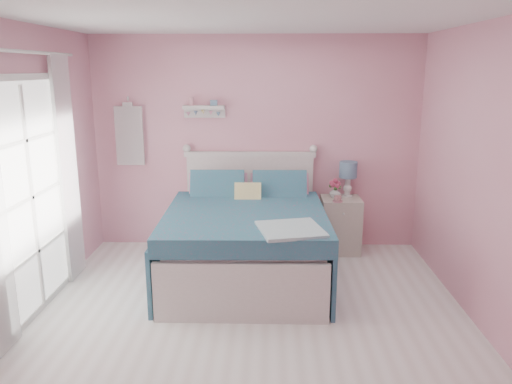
{
  "coord_description": "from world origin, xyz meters",
  "views": [
    {
      "loc": [
        0.17,
        -3.86,
        2.2
      ],
      "look_at": [
        0.03,
        1.2,
        0.95
      ],
      "focal_mm": 35.0,
      "sensor_mm": 36.0,
      "label": 1
    }
  ],
  "objects_px": {
    "vase": "(335,192)",
    "teacup": "(338,199)",
    "bed": "(246,240)",
    "table_lamp": "(348,172)",
    "nightstand": "(340,225)"
  },
  "relations": [
    {
      "from": "vase",
      "to": "teacup",
      "type": "relative_size",
      "value": 1.53
    },
    {
      "from": "nightstand",
      "to": "bed",
      "type": "bearing_deg",
      "value": -144.56
    },
    {
      "from": "nightstand",
      "to": "teacup",
      "type": "height_order",
      "value": "teacup"
    },
    {
      "from": "bed",
      "to": "vase",
      "type": "xyz_separation_m",
      "value": [
        1.04,
        0.82,
        0.34
      ]
    },
    {
      "from": "nightstand",
      "to": "table_lamp",
      "type": "xyz_separation_m",
      "value": [
        0.08,
        0.1,
        0.64
      ]
    },
    {
      "from": "nightstand",
      "to": "table_lamp",
      "type": "bearing_deg",
      "value": 51.34
    },
    {
      "from": "table_lamp",
      "to": "teacup",
      "type": "relative_size",
      "value": 4.86
    },
    {
      "from": "vase",
      "to": "teacup",
      "type": "bearing_deg",
      "value": -86.63
    },
    {
      "from": "bed",
      "to": "table_lamp",
      "type": "height_order",
      "value": "bed"
    },
    {
      "from": "table_lamp",
      "to": "vase",
      "type": "relative_size",
      "value": 3.18
    },
    {
      "from": "teacup",
      "to": "vase",
      "type": "bearing_deg",
      "value": 93.37
    },
    {
      "from": "nightstand",
      "to": "vase",
      "type": "relative_size",
      "value": 5.0
    },
    {
      "from": "bed",
      "to": "teacup",
      "type": "xyz_separation_m",
      "value": [
        1.05,
        0.63,
        0.3
      ]
    },
    {
      "from": "table_lamp",
      "to": "teacup",
      "type": "xyz_separation_m",
      "value": [
        -0.15,
        -0.27,
        -0.27
      ]
    },
    {
      "from": "bed",
      "to": "table_lamp",
      "type": "relative_size",
      "value": 4.87
    }
  ]
}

